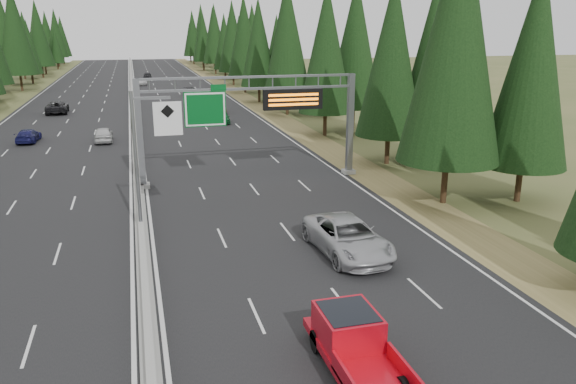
# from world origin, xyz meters

# --- Properties ---
(road) EXTENTS (32.00, 260.00, 0.08)m
(road) POSITION_xyz_m (0.00, 80.00, 0.04)
(road) COLOR black
(road) RESTS_ON ground
(shoulder_right) EXTENTS (3.60, 260.00, 0.06)m
(shoulder_right) POSITION_xyz_m (17.80, 80.00, 0.03)
(shoulder_right) COLOR olive
(shoulder_right) RESTS_ON ground
(shoulder_left) EXTENTS (3.60, 260.00, 0.06)m
(shoulder_left) POSITION_xyz_m (-17.80, 80.00, 0.03)
(shoulder_left) COLOR #465226
(shoulder_left) RESTS_ON ground
(median_barrier) EXTENTS (0.70, 260.00, 0.85)m
(median_barrier) POSITION_xyz_m (0.00, 80.00, 0.41)
(median_barrier) COLOR gray
(median_barrier) RESTS_ON road
(sign_gantry) EXTENTS (16.75, 0.98, 7.80)m
(sign_gantry) POSITION_xyz_m (8.92, 34.88, 5.27)
(sign_gantry) COLOR slate
(sign_gantry) RESTS_ON road
(hov_sign_pole) EXTENTS (2.80, 0.50, 8.00)m
(hov_sign_pole) POSITION_xyz_m (0.58, 24.97, 4.72)
(hov_sign_pole) COLOR slate
(hov_sign_pole) RESTS_ON road
(tree_row_right) EXTENTS (11.39, 242.85, 18.95)m
(tree_row_right) POSITION_xyz_m (21.78, 74.17, 9.28)
(tree_row_right) COLOR black
(tree_row_right) RESTS_ON ground
(silver_minivan) EXTENTS (3.38, 6.63, 1.79)m
(silver_minivan) POSITION_xyz_m (10.13, 19.57, 0.98)
(silver_minivan) COLOR #A4A5A9
(silver_minivan) RESTS_ON road
(red_pickup) EXTENTS (2.04, 5.70, 1.86)m
(red_pickup) POSITION_xyz_m (6.66, 10.19, 1.11)
(red_pickup) COLOR black
(red_pickup) RESTS_ON road
(car_ahead_green) EXTENTS (1.91, 4.03, 1.33)m
(car_ahead_green) POSITION_xyz_m (10.42, 61.99, 0.75)
(car_ahead_green) COLOR #125225
(car_ahead_green) RESTS_ON road
(car_ahead_dkred) EXTENTS (2.02, 4.85, 1.56)m
(car_ahead_dkred) POSITION_xyz_m (10.97, 70.93, 0.86)
(car_ahead_dkred) COLOR #5A1A0C
(car_ahead_dkred) RESTS_ON road
(car_ahead_dkgrey) EXTENTS (2.29, 4.88, 1.38)m
(car_ahead_dkgrey) POSITION_xyz_m (9.52, 90.55, 0.77)
(car_ahead_dkgrey) COLOR black
(car_ahead_dkgrey) RESTS_ON road
(car_ahead_white) EXTENTS (2.41, 4.91, 1.34)m
(car_ahead_white) POSITION_xyz_m (1.76, 112.66, 0.75)
(car_ahead_white) COLOR silver
(car_ahead_white) RESTS_ON road
(car_ahead_far) EXTENTS (2.07, 4.36, 1.44)m
(car_ahead_far) POSITION_xyz_m (3.53, 126.91, 0.80)
(car_ahead_far) COLOR black
(car_ahead_far) RESTS_ON road
(car_onc_blue) EXTENTS (2.10, 4.64, 1.32)m
(car_onc_blue) POSITION_xyz_m (-10.42, 55.41, 0.74)
(car_onc_blue) COLOR #16164D
(car_onc_blue) RESTS_ON road
(car_onc_white) EXTENTS (1.81, 4.43, 1.50)m
(car_onc_white) POSITION_xyz_m (-3.09, 53.57, 0.83)
(car_onc_white) COLOR #BBBBBB
(car_onc_white) RESTS_ON road
(car_onc_far) EXTENTS (2.90, 5.97, 1.64)m
(car_onc_far) POSITION_xyz_m (-9.91, 75.92, 0.90)
(car_onc_far) COLOR black
(car_onc_far) RESTS_ON road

